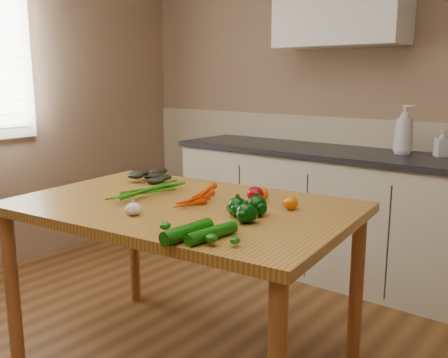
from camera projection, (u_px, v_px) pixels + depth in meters
room at (102, 118)px, 1.82m from camera, size 4.04×5.04×2.64m
counter_run at (366, 217)px, 3.40m from camera, size 2.84×0.64×1.14m
table at (182, 222)px, 2.31m from camera, size 1.64×1.15×0.82m
soap_bottle_a at (404, 129)px, 3.23m from camera, size 0.14×0.14×0.32m
soap_bottle_b at (442, 143)px, 3.15m from camera, size 0.11×0.11×0.17m
carrot_bunch at (183, 193)px, 2.33m from camera, size 0.31×0.25×0.08m
leafy_greens at (152, 172)px, 2.74m from camera, size 0.22×0.20×0.11m
garlic_bulb at (133, 209)px, 2.09m from camera, size 0.06×0.06×0.05m
pepper_a at (237, 207)px, 2.07m from camera, size 0.08×0.08×0.08m
pepper_b at (257, 206)px, 2.08m from camera, size 0.09×0.09×0.09m
pepper_c at (246, 213)px, 1.98m from camera, size 0.08×0.08×0.08m
tomato_a at (255, 194)px, 2.31m from camera, size 0.08×0.08×0.07m
tomato_b at (261, 194)px, 2.34m from camera, size 0.07×0.07×0.06m
tomato_c at (291, 203)px, 2.18m from camera, size 0.07×0.07×0.06m
zucchini_a at (212, 233)px, 1.78m from camera, size 0.07×0.23×0.05m
zucchini_b at (187, 232)px, 1.78m from camera, size 0.06×0.23×0.05m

